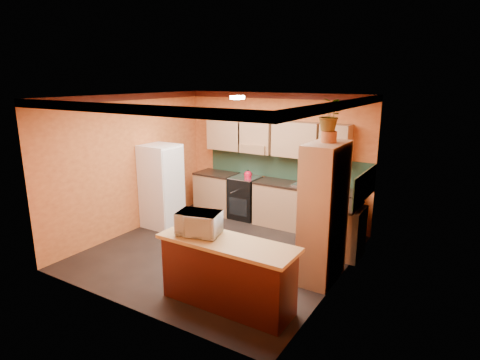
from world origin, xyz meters
The scene contains 15 objects.
room_shell centered at (0.02, 0.28, 2.09)m, with size 4.24×4.24×2.72m.
base_cabinets_back centered at (0.07, 1.80, 0.44)m, with size 3.65×0.60×0.88m, color #A87558.
countertop_back centered at (0.07, 1.80, 0.90)m, with size 3.65×0.62×0.04m, color black.
stove centered at (-0.55, 1.80, 0.46)m, with size 0.58×0.58×0.91m, color black.
kettle centered at (-0.45, 1.75, 1.00)m, with size 0.17×0.17×0.18m, color red, non-canonical shape.
sink centered at (0.85, 1.80, 0.94)m, with size 0.48×0.40×0.03m, color silver.
base_cabinets_right centered at (1.80, 1.01, 0.44)m, with size 0.60×0.80×0.88m, color #A87558.
countertop_right centered at (1.80, 1.01, 0.90)m, with size 0.62×0.80×0.04m, color black.
fridge centered at (-1.75, 0.48, 0.85)m, with size 0.68×0.66×1.70m, color white.
pantry centered at (1.85, 0.04, 1.05)m, with size 0.48×0.90×2.10m, color #A87558.
fern_pot centered at (1.85, 0.09, 2.18)m, with size 0.22×0.22×0.16m, color #A15027.
fern centered at (1.85, 0.09, 2.49)m, with size 0.41×0.36×0.46m, color #A87558.
breakfast_bar centered at (1.05, -1.35, 0.44)m, with size 1.80×0.55×0.88m, color #481810.
bar_top centered at (1.05, -1.35, 0.91)m, with size 1.90×0.65×0.05m, color tan.
microwave centered at (0.60, -1.35, 1.09)m, with size 0.57×0.39×0.32m, color white.
Camera 1 is at (3.73, -5.39, 2.99)m, focal length 30.00 mm.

